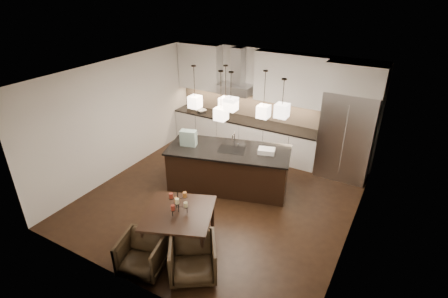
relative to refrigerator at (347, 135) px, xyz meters
The scene contains 37 objects.
floor 3.35m from the refrigerator, 131.42° to the right, with size 5.50×5.50×0.02m, color black.
ceiling 3.62m from the refrigerator, 131.42° to the right, with size 5.50×5.50×0.02m, color white.
wall_back 2.16m from the refrigerator, 169.74° to the left, with size 5.50×0.02×2.80m, color silver.
wall_front 5.56m from the refrigerator, 112.22° to the right, with size 5.50×0.02×2.80m, color silver.
wall_left 5.42m from the refrigerator, 153.91° to the right, with size 0.02×5.50×2.80m, color silver.
wall_right 2.49m from the refrigerator, 74.50° to the right, with size 0.02×5.50×2.80m, color silver.
refrigerator is the anchor object (origin of this frame).
fridge_panel 1.40m from the refrigerator, ahead, with size 1.26×0.72×0.65m, color silver.
lower_cabinets 2.80m from the refrigerator, behind, with size 4.21×0.62×0.88m, color silver.
countertop 2.73m from the refrigerator, behind, with size 4.21×0.66×0.04m, color black.
backsplash 2.75m from the refrigerator, behind, with size 4.21×0.02×0.63m, color tan.
upper_cab_left 4.35m from the refrigerator, behind, with size 1.25×0.35×1.25m, color silver.
upper_cab_right 1.91m from the refrigerator, behind, with size 1.86×0.35×1.25m, color silver.
hood_canopy 3.09m from the refrigerator, behind, with size 0.90×0.52×0.24m, color #B7B7BA.
hood_chimney 3.28m from the refrigerator, behind, with size 0.30×0.28×0.96m, color #B7B7BA.
fruit_bowl 4.07m from the refrigerator, behind, with size 0.26×0.26×0.06m, color silver.
island_body 2.91m from the refrigerator, 139.87° to the right, with size 2.65×1.06×0.93m, color black.
island_top 2.85m from the refrigerator, 139.87° to the right, with size 2.74×1.15×0.04m, color black.
faucet 2.71m from the refrigerator, 140.99° to the right, with size 0.11×0.25×0.40m, color silver, non-canonical shape.
tote_bag 3.72m from the refrigerator, 145.59° to the right, with size 0.36×0.19×0.36m, color #1F523D.
food_container 2.10m from the refrigerator, 130.45° to the right, with size 0.36×0.25×0.11m, color silver.
dining_table 4.51m from the refrigerator, 116.76° to the right, with size 1.18×1.18×0.71m, color black, non-canonical shape.
candelabra 4.46m from the refrigerator, 116.76° to the right, with size 0.34×0.34×0.42m, color black, non-canonical shape.
candle_a 4.36m from the refrigerator, 115.61° to the right, with size 0.07×0.07×0.09m, color beige.
candle_b 4.43m from the refrigerator, 118.43° to the right, with size 0.07×0.07×0.09m, color #C7732F.
candle_c 4.58m from the refrigerator, 116.25° to the right, with size 0.07×0.07×0.09m, color maroon.
candle_d 4.32m from the refrigerator, 116.70° to the right, with size 0.07×0.07×0.09m, color #C7732F.
candle_e 4.53m from the refrigerator, 117.97° to the right, with size 0.07×0.07×0.09m, color maroon.
candle_f 4.52m from the refrigerator, 115.44° to the right, with size 0.07×0.07×0.09m, color beige.
armchair_left 5.33m from the refrigerator, 114.34° to the right, with size 0.70×0.72×0.65m, color black.
armchair_right 4.75m from the refrigerator, 107.04° to the right, with size 0.74×0.77×0.70m, color black.
pendant_a 3.66m from the refrigerator, 145.54° to the right, with size 0.24×0.24×0.26m, color beige.
pendant_b 3.02m from the refrigerator, 144.93° to the right, with size 0.24×0.24×0.26m, color beige.
pendant_c 3.08m from the refrigerator, 133.88° to the right, with size 0.24×0.24×0.26m, color beige.
pendant_d 2.37m from the refrigerator, 131.46° to the right, with size 0.24×0.24×0.26m, color beige.
pendant_e 2.51m from the refrigerator, 114.33° to the right, with size 0.24×0.24×0.26m, color beige.
pendant_f 3.16m from the refrigerator, 136.45° to the right, with size 0.24×0.24×0.26m, color beige.
Camera 1 is at (3.26, -5.58, 4.48)m, focal length 28.00 mm.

